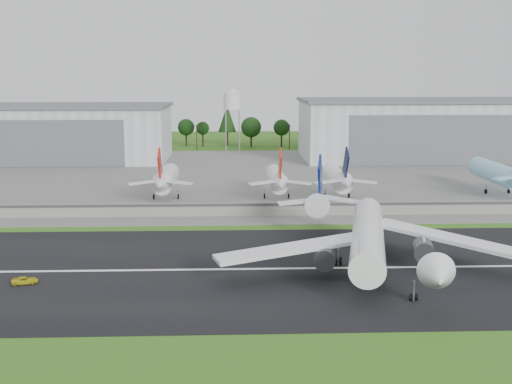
{
  "coord_description": "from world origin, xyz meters",
  "views": [
    {
      "loc": [
        -5.34,
        -103.52,
        35.48
      ],
      "look_at": [
        0.06,
        40.0,
        9.0
      ],
      "focal_mm": 45.0,
      "sensor_mm": 36.0,
      "label": 1
    }
  ],
  "objects_px": {
    "main_airliner": "(369,243)",
    "parked_jet_skyblue": "(500,174)",
    "parked_jet_red_a": "(165,179)",
    "parked_jet_red_b": "(277,179)",
    "parked_jet_navy": "(338,178)",
    "ground_vehicle": "(25,280)"
  },
  "relations": [
    {
      "from": "ground_vehicle",
      "to": "parked_jet_navy",
      "type": "xyz_separation_m",
      "value": [
        65.97,
        73.52,
        5.33
      ]
    },
    {
      "from": "main_airliner",
      "to": "parked_jet_red_b",
      "type": "height_order",
      "value": "main_airliner"
    },
    {
      "from": "main_airliner",
      "to": "parked_jet_red_b",
      "type": "bearing_deg",
      "value": -67.59
    },
    {
      "from": "parked_jet_red_b",
      "to": "ground_vehicle",
      "type": "bearing_deg",
      "value": -123.38
    },
    {
      "from": "parked_jet_red_b",
      "to": "parked_jet_red_a",
      "type": "bearing_deg",
      "value": 179.93
    },
    {
      "from": "parked_jet_red_a",
      "to": "ground_vehicle",
      "type": "bearing_deg",
      "value": -102.7
    },
    {
      "from": "parked_jet_red_b",
      "to": "parked_jet_navy",
      "type": "relative_size",
      "value": 1.0
    },
    {
      "from": "parked_jet_red_a",
      "to": "parked_jet_red_b",
      "type": "distance_m",
      "value": 31.84
    },
    {
      "from": "parked_jet_red_a",
      "to": "parked_jet_navy",
      "type": "xyz_separation_m",
      "value": [
        49.39,
        -0.01,
        -0.06
      ]
    },
    {
      "from": "main_airliner",
      "to": "ground_vehicle",
      "type": "height_order",
      "value": "main_airliner"
    },
    {
      "from": "ground_vehicle",
      "to": "parked_jet_skyblue",
      "type": "bearing_deg",
      "value": -70.06
    },
    {
      "from": "parked_jet_navy",
      "to": "parked_jet_skyblue",
      "type": "relative_size",
      "value": 0.84
    },
    {
      "from": "parked_jet_red_b",
      "to": "parked_jet_navy",
      "type": "xyz_separation_m",
      "value": [
        17.56,
        0.03,
        0.16
      ]
    },
    {
      "from": "main_airliner",
      "to": "parked_jet_skyblue",
      "type": "height_order",
      "value": "main_airliner"
    },
    {
      "from": "parked_jet_red_a",
      "to": "parked_jet_skyblue",
      "type": "bearing_deg",
      "value": 2.92
    },
    {
      "from": "main_airliner",
      "to": "parked_jet_red_a",
      "type": "bearing_deg",
      "value": -44.58
    },
    {
      "from": "main_airliner",
      "to": "parked_jet_navy",
      "type": "height_order",
      "value": "main_airliner"
    },
    {
      "from": "main_airliner",
      "to": "parked_jet_skyblue",
      "type": "bearing_deg",
      "value": -115.11
    },
    {
      "from": "ground_vehicle",
      "to": "main_airliner",
      "type": "bearing_deg",
      "value": -98.17
    },
    {
      "from": "main_airliner",
      "to": "parked_jet_red_a",
      "type": "relative_size",
      "value": 1.88
    },
    {
      "from": "parked_jet_skyblue",
      "to": "parked_jet_navy",
      "type": "bearing_deg",
      "value": -174.15
    },
    {
      "from": "ground_vehicle",
      "to": "parked_jet_red_b",
      "type": "bearing_deg",
      "value": -47.72
    }
  ]
}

